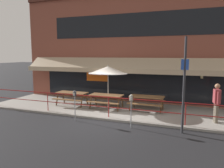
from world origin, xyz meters
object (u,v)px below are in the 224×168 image
(picnic_table_left, at_px, (72,95))
(patio_umbrella_centre, at_px, (108,70))
(pedestrian_walking, at_px, (217,101))
(picnic_table_right, at_px, (147,99))
(street_sign_pole, at_px, (184,85))
(picnic_table_centre, at_px, (106,98))
(parking_meter_far, at_px, (131,101))
(parking_meter_near, at_px, (75,96))

(picnic_table_left, relative_size, patio_umbrella_centre, 0.76)
(patio_umbrella_centre, bearing_deg, pedestrian_walking, -9.63)
(picnic_table_right, height_order, street_sign_pole, street_sign_pole)
(picnic_table_centre, xyz_separation_m, pedestrian_walking, (5.40, -0.65, 0.35))
(parking_meter_far, bearing_deg, picnic_table_right, 87.81)
(patio_umbrella_centre, xyz_separation_m, street_sign_pole, (4.09, -2.53, -0.27))
(picnic_table_left, distance_m, patio_umbrella_centre, 2.63)
(pedestrian_walking, height_order, street_sign_pole, street_sign_pole)
(picnic_table_left, height_order, picnic_table_right, same)
(parking_meter_near, distance_m, parking_meter_far, 2.69)
(parking_meter_far, bearing_deg, picnic_table_left, 150.76)
(parking_meter_far, relative_size, street_sign_pole, 0.38)
(pedestrian_walking, height_order, parking_meter_far, pedestrian_walking)
(parking_meter_near, bearing_deg, picnic_table_centre, 74.60)
(pedestrian_walking, bearing_deg, picnic_table_centre, 173.12)
(pedestrian_walking, distance_m, street_sign_pole, 2.25)
(picnic_table_left, height_order, parking_meter_far, parking_meter_far)
(patio_umbrella_centre, height_order, street_sign_pole, street_sign_pole)
(picnic_table_right, height_order, pedestrian_walking, pedestrian_walking)
(picnic_table_left, relative_size, street_sign_pole, 0.48)
(picnic_table_centre, bearing_deg, street_sign_pole, -28.93)
(pedestrian_walking, bearing_deg, patio_umbrella_centre, 170.37)
(picnic_table_centre, xyz_separation_m, street_sign_pole, (4.09, -2.26, 1.21))
(parking_meter_near, bearing_deg, picnic_table_right, 43.56)
(picnic_table_centre, height_order, pedestrian_walking, pedestrian_walking)
(picnic_table_left, bearing_deg, pedestrian_walking, -4.89)
(patio_umbrella_centre, distance_m, street_sign_pole, 4.81)
(picnic_table_right, bearing_deg, picnic_table_centre, -170.72)
(patio_umbrella_centre, bearing_deg, street_sign_pole, -31.69)
(patio_umbrella_centre, bearing_deg, picnic_table_right, 2.34)
(street_sign_pole, bearing_deg, picnic_table_left, 160.14)
(picnic_table_right, bearing_deg, street_sign_pole, -53.51)
(picnic_table_centre, distance_m, street_sign_pole, 4.83)
(picnic_table_left, xyz_separation_m, patio_umbrella_centre, (2.16, 0.27, 1.47))
(picnic_table_centre, distance_m, parking_meter_near, 2.43)
(parking_meter_near, bearing_deg, patio_umbrella_centre, 76.13)
(picnic_table_left, height_order, parking_meter_near, parking_meter_near)
(picnic_table_right, distance_m, pedestrian_walking, 3.41)
(pedestrian_walking, bearing_deg, parking_meter_near, -164.71)
(picnic_table_centre, bearing_deg, pedestrian_walking, -6.88)
(picnic_table_right, bearing_deg, pedestrian_walking, -17.20)
(parking_meter_far, distance_m, street_sign_pole, 2.18)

